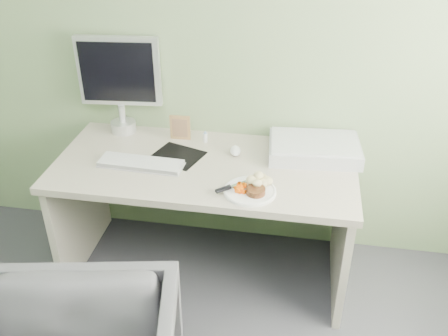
% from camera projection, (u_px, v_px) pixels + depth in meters
% --- Properties ---
extents(wall_back, '(3.50, 0.00, 3.50)m').
position_uv_depth(wall_back, '(216.00, 28.00, 2.64)').
color(wall_back, gray).
rests_on(wall_back, floor).
extents(desk, '(1.60, 0.75, 0.73)m').
position_uv_depth(desk, '(205.00, 192.00, 2.74)').
color(desk, '#BAAF9C').
rests_on(desk, floor).
extents(plate, '(0.26, 0.26, 0.01)m').
position_uv_depth(plate, '(250.00, 191.00, 2.41)').
color(plate, white).
rests_on(plate, desk).
extents(steak, '(0.10, 0.10, 0.03)m').
position_uv_depth(steak, '(256.00, 191.00, 2.38)').
color(steak, black).
rests_on(steak, plate).
extents(potato_pile, '(0.12, 0.09, 0.06)m').
position_uv_depth(potato_pile, '(259.00, 179.00, 2.44)').
color(potato_pile, tan).
rests_on(potato_pile, plate).
extents(carrot_heap, '(0.07, 0.07, 0.04)m').
position_uv_depth(carrot_heap, '(238.00, 186.00, 2.40)').
color(carrot_heap, '#FF5D05').
rests_on(carrot_heap, plate).
extents(steak_knife, '(0.17, 0.16, 0.02)m').
position_uv_depth(steak_knife, '(229.00, 187.00, 2.41)').
color(steak_knife, silver).
rests_on(steak_knife, plate).
extents(mousepad, '(0.31, 0.30, 0.00)m').
position_uv_depth(mousepad, '(177.00, 156.00, 2.72)').
color(mousepad, black).
rests_on(mousepad, desk).
extents(keyboard, '(0.45, 0.15, 0.02)m').
position_uv_depth(keyboard, '(141.00, 163.00, 2.62)').
color(keyboard, white).
rests_on(keyboard, desk).
extents(computer_mouse, '(0.07, 0.11, 0.04)m').
position_uv_depth(computer_mouse, '(235.00, 151.00, 2.73)').
color(computer_mouse, white).
rests_on(computer_mouse, desk).
extents(photo_frame, '(0.12, 0.02, 0.15)m').
position_uv_depth(photo_frame, '(180.00, 128.00, 2.85)').
color(photo_frame, '#946845').
rests_on(photo_frame, desk).
extents(eyedrop_bottle, '(0.03, 0.03, 0.07)m').
position_uv_depth(eyedrop_bottle, '(205.00, 137.00, 2.84)').
color(eyedrop_bottle, white).
rests_on(eyedrop_bottle, desk).
extents(scanner, '(0.51, 0.36, 0.08)m').
position_uv_depth(scanner, '(314.00, 149.00, 2.71)').
color(scanner, '#B4B7BB').
rests_on(scanner, desk).
extents(monitor, '(0.47, 0.15, 0.56)m').
position_uv_depth(monitor, '(120.00, 79.00, 2.83)').
color(monitor, silver).
rests_on(monitor, desk).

